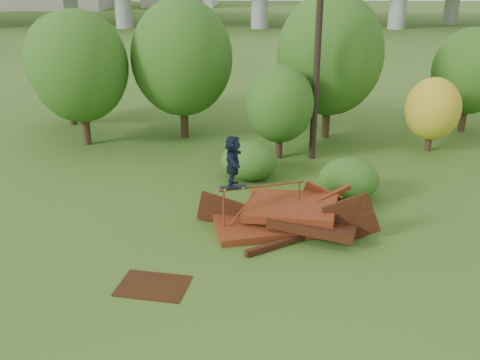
{
  "coord_description": "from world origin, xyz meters",
  "views": [
    {
      "loc": [
        -0.33,
        -13.43,
        7.82
      ],
      "look_at": [
        -0.8,
        2.0,
        1.6
      ],
      "focal_mm": 40.0,
      "sensor_mm": 36.0,
      "label": 1
    }
  ],
  "objects_px": {
    "flat_plate": "(153,286)",
    "utility_pole": "(318,43)",
    "skater": "(233,161)",
    "scrap_pile": "(287,218)"
  },
  "relations": [
    {
      "from": "scrap_pile",
      "to": "skater",
      "type": "bearing_deg",
      "value": -170.6
    },
    {
      "from": "flat_plate",
      "to": "utility_pole",
      "type": "bearing_deg",
      "value": 63.32
    },
    {
      "from": "skater",
      "to": "utility_pole",
      "type": "bearing_deg",
      "value": -24.35
    },
    {
      "from": "skater",
      "to": "flat_plate",
      "type": "distance_m",
      "value": 4.36
    },
    {
      "from": "utility_pole",
      "to": "skater",
      "type": "bearing_deg",
      "value": -113.75
    },
    {
      "from": "scrap_pile",
      "to": "skater",
      "type": "height_order",
      "value": "skater"
    },
    {
      "from": "flat_plate",
      "to": "utility_pole",
      "type": "distance_m",
      "value": 12.39
    },
    {
      "from": "flat_plate",
      "to": "utility_pole",
      "type": "xyz_separation_m",
      "value": [
        5.11,
        10.18,
        4.89
      ]
    },
    {
      "from": "skater",
      "to": "flat_plate",
      "type": "height_order",
      "value": "skater"
    },
    {
      "from": "scrap_pile",
      "to": "utility_pole",
      "type": "height_order",
      "value": "utility_pole"
    }
  ]
}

